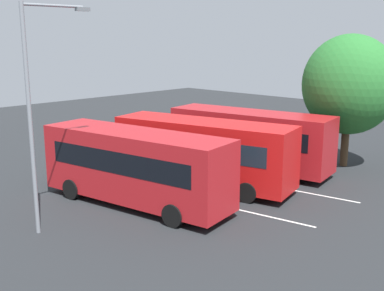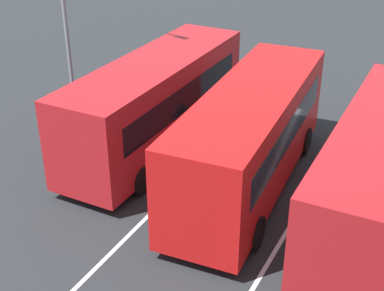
# 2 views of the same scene
# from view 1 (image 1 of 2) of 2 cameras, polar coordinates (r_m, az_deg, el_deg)

# --- Properties ---
(ground_plane) EXTENTS (69.00, 69.00, 0.00)m
(ground_plane) POSITION_cam_1_polar(r_m,az_deg,el_deg) (24.07, 1.14, -4.85)
(ground_plane) COLOR #232628
(bus_far_left) EXTENTS (9.46, 3.92, 3.31)m
(bus_far_left) POSITION_cam_1_polar(r_m,az_deg,el_deg) (26.71, 6.87, 0.85)
(bus_far_left) COLOR #AD191E
(bus_far_left) RESTS_ON ground
(bus_center_left) EXTENTS (9.49, 4.45, 3.31)m
(bus_center_left) POSITION_cam_1_polar(r_m,az_deg,el_deg) (23.59, 1.29, -0.65)
(bus_center_left) COLOR red
(bus_center_left) RESTS_ON ground
(bus_center_right) EXTENTS (9.45, 3.84, 3.31)m
(bus_center_right) POSITION_cam_1_polar(r_m,az_deg,el_deg) (21.10, -6.86, -2.35)
(bus_center_right) COLOR #AD191E
(bus_center_right) RESTS_ON ground
(pedestrian) EXTENTS (0.44, 0.44, 1.64)m
(pedestrian) POSITION_cam_1_polar(r_m,az_deg,el_deg) (31.23, -3.23, 1.06)
(pedestrian) COLOR #232833
(pedestrian) RESTS_ON ground
(street_lamp) EXTENTS (0.34, 2.75, 8.53)m
(street_lamp) POSITION_cam_1_polar(r_m,az_deg,el_deg) (18.28, -18.26, 4.64)
(street_lamp) COLOR gray
(street_lamp) RESTS_ON ground
(depot_tree) EXTENTS (5.37, 4.83, 7.54)m
(depot_tree) POSITION_cam_1_polar(r_m,az_deg,el_deg) (28.39, 18.33, 6.93)
(depot_tree) COLOR #4C3823
(depot_tree) RESTS_ON ground
(lane_stripe_outer_left) EXTENTS (13.90, 2.36, 0.01)m
(lane_stripe_outer_left) POSITION_cam_1_polar(r_m,az_deg,el_deg) (25.50, 4.16, -3.86)
(lane_stripe_outer_left) COLOR silver
(lane_stripe_outer_left) RESTS_ON ground
(lane_stripe_inner_left) EXTENTS (13.90, 2.36, 0.01)m
(lane_stripe_inner_left) POSITION_cam_1_polar(r_m,az_deg,el_deg) (22.73, -2.26, -5.92)
(lane_stripe_inner_left) COLOR silver
(lane_stripe_inner_left) RESTS_ON ground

